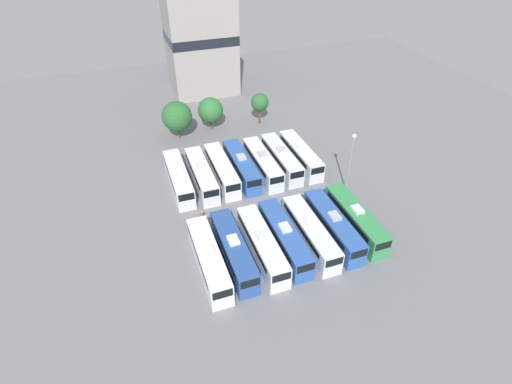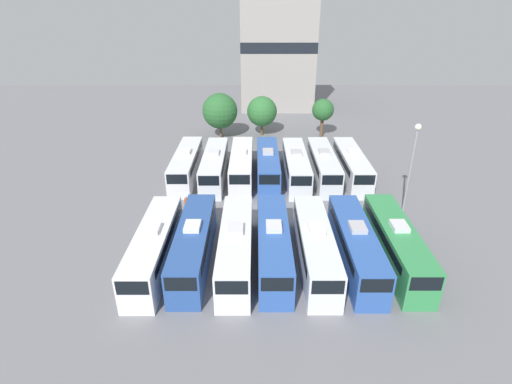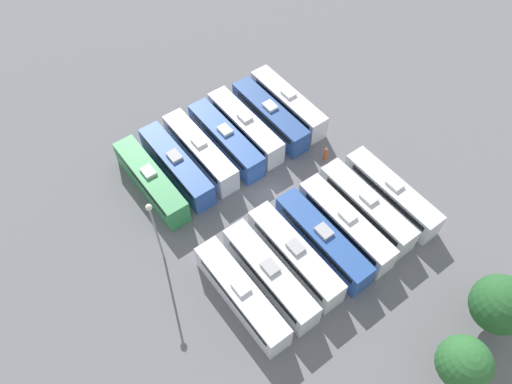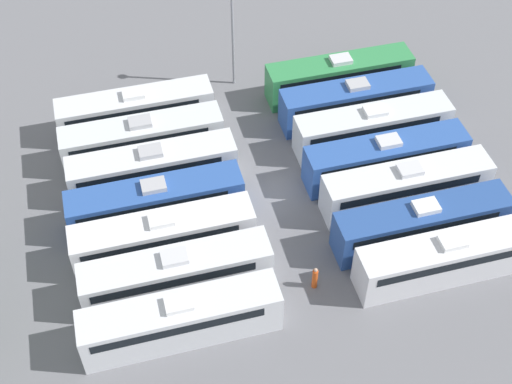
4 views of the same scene
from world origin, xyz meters
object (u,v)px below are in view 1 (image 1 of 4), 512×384
Objects in this scene: bus_4 at (310,232)px; bus_7 at (178,178)px; bus_8 at (202,174)px; light_pole at (351,154)px; bus_3 at (284,237)px; tree_2 at (260,103)px; depot_building at (201,42)px; bus_2 at (262,245)px; bus_6 at (355,219)px; bus_0 at (209,259)px; bus_9 at (222,170)px; tree_0 at (177,117)px; bus_12 at (281,158)px; bus_13 at (300,155)px; bus_5 at (333,225)px; bus_1 at (234,250)px; bus_11 at (262,163)px; tree_1 at (211,110)px; worker_person at (202,217)px; bus_10 at (241,166)px.

bus_7 is (-12.69, 16.78, 0.00)m from bus_4.
bus_8 is at bearing -6.26° from bus_7.
bus_3 is at bearing -148.86° from light_pole.
light_pole is (13.00, 7.85, 4.31)m from bus_3.
depot_building reaches higher than tree_2.
bus_2 and bus_6 have the same top height.
bus_0 is 36.59m from tree_2.
light_pole is (16.04, -8.54, 4.31)m from bus_9.
bus_3 is at bearing -77.92° from tree_0.
bus_13 is (3.25, 0.01, 0.00)m from bus_12.
bus_4 is at bearing -60.20° from bus_8.
bus_0 is 15.73m from bus_5.
bus_5 is (12.69, -0.15, 0.00)m from bus_1.
bus_1 is 34.88m from tree_2.
bus_11 is 13.48m from light_pole.
bus_11 is (-6.46, 16.01, 0.00)m from bus_6.
bus_4 is (9.52, -0.31, 0.00)m from bus_1.
bus_6 is at bearing 3.17° from bus_5.
tree_0 is at bearing 102.08° from bus_3.
bus_4 is at bearing -100.74° from bus_12.
bus_6 is at bearing -87.81° from tree_2.
bus_9 is at bearing 179.61° from bus_13.
bus_12 is at bearing 46.69° from bus_0.
bus_8 and bus_12 have the same top height.
bus_3 and bus_6 have the same top height.
bus_2 is 31.62m from tree_0.
bus_3 is 2.05× the size of tree_2.
tree_2 reaches higher than bus_6.
bus_6 is 25.22m from bus_7.
tree_1 is at bearing 122.26° from bus_13.
bus_0 is 1.30× the size of light_pole.
bus_1 is 20.62m from bus_12.
bus_1 is at bearing 178.12° from bus_4.
worker_person is at bearing -144.07° from bus_11.
light_pole reaches higher than bus_5.
tree_0 is at bearing 91.84° from bus_8.
tree_1 is at bearing 79.84° from bus_1.
tree_1 is at bearing 174.90° from tree_2.
bus_2 is at bearing -78.94° from bus_8.
bus_8 is at bearing 156.62° from light_pole.
tree_1 reaches higher than bus_2.
bus_10 is at bearing 174.35° from bus_11.
bus_3 is at bearing -43.95° from worker_person.
tree_2 is at bearing 46.49° from bus_8.
bus_0 is 1.00× the size of bus_6.
bus_3 is 1.00× the size of bus_12.
depot_building reaches higher than light_pole.
bus_0 and bus_5 have the same top height.
bus_10 and bus_11 have the same top height.
bus_3 and bus_8 have the same top height.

